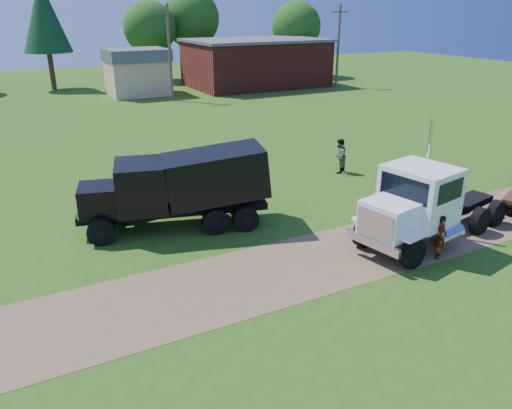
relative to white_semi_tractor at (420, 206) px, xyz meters
name	(u,v)px	position (x,y,z in m)	size (l,w,h in m)	color
ground	(326,259)	(-3.89, 0.53, -1.60)	(140.00, 140.00, 0.00)	#305412
dirt_track	(326,259)	(-3.89, 0.53, -1.59)	(120.00, 4.20, 0.01)	brown
white_semi_tractor	(420,206)	(0.00, 0.00, 0.00)	(7.94, 3.91, 4.69)	black
black_dump_truck	(181,185)	(-7.52, 5.77, 0.26)	(7.97, 4.14, 3.38)	black
orange_pickup	(158,189)	(-7.66, 8.72, -0.84)	(2.51, 5.45, 1.52)	#C34909
spectator_a	(441,237)	(-0.12, -1.29, -0.76)	(0.61, 0.40, 1.68)	#999999
spectator_b	(339,156)	(2.76, 8.78, -0.64)	(0.94, 0.73, 1.93)	#999999
brick_building	(256,63)	(14.11, 40.53, 1.06)	(15.40, 10.40, 5.30)	maroon
tan_shed	(137,71)	(0.11, 40.53, 0.82)	(6.20, 5.40, 4.70)	tan
utility_poles	(170,51)	(2.11, 35.53, 3.11)	(42.20, 0.28, 9.00)	#4B3E2A
tree_row	(129,26)	(2.02, 49.90, 4.98)	(54.75, 13.40, 11.61)	#321F14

